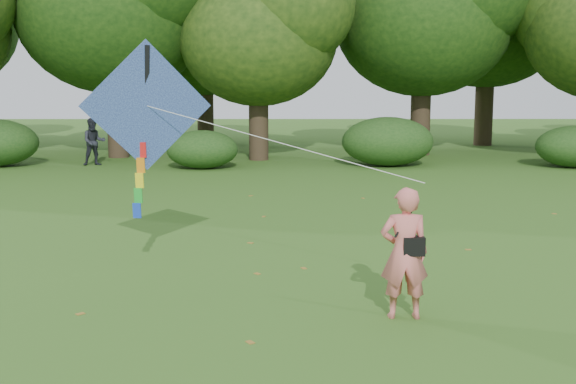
{
  "coord_description": "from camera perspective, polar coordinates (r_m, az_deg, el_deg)",
  "views": [
    {
      "loc": [
        -0.91,
        -9.59,
        3.34
      ],
      "look_at": [
        -0.86,
        2.0,
        1.5
      ],
      "focal_mm": 45.0,
      "sensor_mm": 36.0,
      "label": 1
    }
  ],
  "objects": [
    {
      "name": "bystander_left",
      "position": [
        28.74,
        -15.09,
        3.85
      ],
      "size": [
        1.07,
        0.96,
        1.82
      ],
      "primitive_type": "imported",
      "rotation": [
        0.0,
        0.0,
        0.37
      ],
      "color": "#22242D",
      "rests_on": "ground"
    },
    {
      "name": "shrub_band",
      "position": [
        27.3,
        0.18,
        3.79
      ],
      "size": [
        39.15,
        3.22,
        1.88
      ],
      "color": "#264919",
      "rests_on": "ground"
    },
    {
      "name": "ground",
      "position": [
        10.19,
        4.98,
        -10.14
      ],
      "size": [
        100.0,
        100.0,
        0.0
      ],
      "primitive_type": "plane",
      "color": "#265114",
      "rests_on": "ground"
    },
    {
      "name": "fallen_leaves",
      "position": [
        15.02,
        2.34,
        -3.82
      ],
      "size": [
        9.75,
        11.7,
        0.01
      ],
      "color": "olive",
      "rests_on": "ground"
    },
    {
      "name": "tree_line",
      "position": [
        32.65,
        4.43,
        12.96
      ],
      "size": [
        54.7,
        15.3,
        9.48
      ],
      "color": "#3A2D1E",
      "rests_on": "ground"
    },
    {
      "name": "flying_kite",
      "position": [
        12.31,
        -11.09,
        6.46
      ],
      "size": [
        5.26,
        2.76,
        3.0
      ],
      "color": "#225396",
      "rests_on": "ground"
    },
    {
      "name": "man_kite_flyer",
      "position": [
        10.18,
        9.17,
        -4.79
      ],
      "size": [
        0.68,
        0.45,
        1.86
      ],
      "primitive_type": "imported",
      "rotation": [
        0.0,
        0.0,
        3.15
      ],
      "color": "#E06F69",
      "rests_on": "ground"
    },
    {
      "name": "crossbody_bag",
      "position": [
        10.14,
        9.87,
        -4.15
      ],
      "size": [
        0.43,
        0.2,
        0.72
      ],
      "color": "black",
      "rests_on": "ground"
    }
  ]
}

